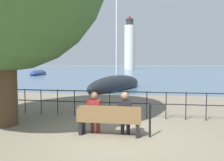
{
  "coord_description": "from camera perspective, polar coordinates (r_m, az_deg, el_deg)",
  "views": [
    {
      "loc": [
        1.08,
        -6.23,
        2.08
      ],
      "look_at": [
        0.0,
        0.5,
        1.58
      ],
      "focal_mm": 35.0,
      "sensor_mm": 36.0,
      "label": 1
    }
  ],
  "objects": [
    {
      "name": "ground_plane",
      "position": [
        6.66,
        -0.7,
        -13.98
      ],
      "size": [
        1000.0,
        1000.0,
        0.0
      ],
      "primitive_type": "plane",
      "color": "#7A705B"
    },
    {
      "name": "closed_umbrella",
      "position": [
        6.4,
        9.89,
        -9.47
      ],
      "size": [
        0.09,
        0.09,
        1.03
      ],
      "color": "black",
      "rests_on": "ground_plane"
    },
    {
      "name": "promenade_railing",
      "position": [
        8.58,
        1.77,
        -5.08
      ],
      "size": [
        15.24,
        0.04,
        1.05
      ],
      "color": "black",
      "rests_on": "ground_plane"
    },
    {
      "name": "harbor_water",
      "position": [
        164.89,
        8.77,
        3.43
      ],
      "size": [
        600.0,
        300.0,
        0.01
      ],
      "color": "slate",
      "rests_on": "ground_plane"
    },
    {
      "name": "sailboat_0",
      "position": [
        18.18,
        1.18,
        -1.16
      ],
      "size": [
        4.53,
        8.24,
        11.45
      ],
      "rotation": [
        0.0,
        0.0,
        -0.35
      ],
      "color": "black",
      "rests_on": "ground_plane"
    },
    {
      "name": "seated_person_right",
      "position": [
        6.42,
        3.4,
        -8.12
      ],
      "size": [
        0.38,
        0.35,
        1.28
      ],
      "color": "black",
      "rests_on": "ground_plane"
    },
    {
      "name": "park_bench",
      "position": [
        6.47,
        -0.81,
        -10.49
      ],
      "size": [
        1.87,
        0.45,
        0.9
      ],
      "color": "brown",
      "rests_on": "ground_plane"
    },
    {
      "name": "harbor_lighthouse",
      "position": [
        94.86,
        4.58,
        9.32
      ],
      "size": [
        4.38,
        4.38,
        22.74
      ],
      "color": "silver",
      "rests_on": "ground_plane"
    },
    {
      "name": "seated_person_left",
      "position": [
        6.58,
        -4.68,
        -7.87
      ],
      "size": [
        0.4,
        0.35,
        1.28
      ],
      "color": "maroon",
      "rests_on": "ground_plane"
    },
    {
      "name": "sailboat_2",
      "position": [
        46.48,
        -18.66,
        1.8
      ],
      "size": [
        4.34,
        9.01,
        9.64
      ],
      "rotation": [
        0.0,
        0.0,
        0.23
      ],
      "color": "navy",
      "rests_on": "ground_plane"
    }
  ]
}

